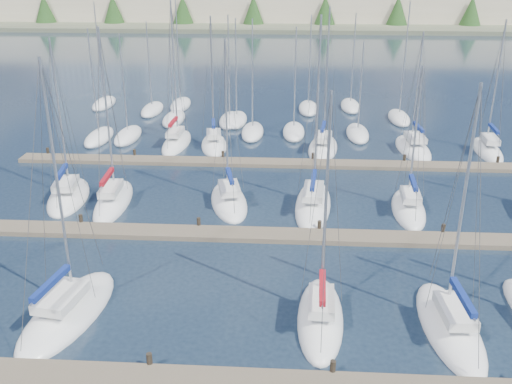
# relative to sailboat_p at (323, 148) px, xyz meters

# --- Properties ---
(ground) EXTENTS (400.00, 400.00, 0.00)m
(ground) POSITION_rel_sailboat_p_xyz_m (-5.06, 25.48, -0.18)
(ground) COLOR #1F2D3E
(ground) RESTS_ON ground
(dock_near) EXTENTS (44.00, 1.93, 1.10)m
(dock_near) POSITION_rel_sailboat_p_xyz_m (-5.06, -32.51, -0.03)
(dock_near) COLOR #6B5E4C
(dock_near) RESTS_ON ground
(dock_mid) EXTENTS (44.00, 1.93, 1.10)m
(dock_mid) POSITION_rel_sailboat_p_xyz_m (-5.06, -18.51, -0.03)
(dock_mid) COLOR #6B5E4C
(dock_mid) RESTS_ON ground
(dock_far) EXTENTS (44.00, 1.93, 1.10)m
(dock_far) POSITION_rel_sailboat_p_xyz_m (-5.06, -4.51, -0.03)
(dock_far) COLOR #6B5E4C
(dock_far) RESTS_ON ground
(sailboat_p) EXTENTS (3.62, 8.29, 13.63)m
(sailboat_p) POSITION_rel_sailboat_p_xyz_m (0.00, 0.00, 0.00)
(sailboat_p) COLOR white
(sailboat_p) RESTS_ON ground
(sailboat_j) EXTENTS (4.09, 7.72, 12.52)m
(sailboat_j) POSITION_rel_sailboat_p_xyz_m (-7.51, -13.20, -0.00)
(sailboat_j) COLOR white
(sailboat_j) RESTS_ON ground
(sailboat_r) EXTENTS (2.70, 7.71, 12.59)m
(sailboat_r) POSITION_rel_sailboat_p_xyz_m (15.28, 0.21, 0.01)
(sailboat_r) COLOR white
(sailboat_r) RESTS_ON ground
(sailboat_l) EXTENTS (2.75, 7.17, 10.97)m
(sailboat_l) POSITION_rel_sailboat_p_xyz_m (5.46, -13.74, -0.00)
(sailboat_l) COLOR white
(sailboat_l) RESTS_ON ground
(sailboat_e) EXTENTS (2.94, 8.06, 12.73)m
(sailboat_e) POSITION_rel_sailboat_p_xyz_m (4.86, -27.86, -0.00)
(sailboat_e) COLOR white
(sailboat_e) RESTS_ON ground
(sailboat_n) EXTENTS (2.57, 7.84, 14.08)m
(sailboat_n) POSITION_rel_sailboat_p_xyz_m (-14.09, 0.73, 0.01)
(sailboat_n) COLOR white
(sailboat_n) RESTS_ON ground
(sailboat_k) EXTENTS (3.31, 9.54, 14.11)m
(sailboat_k) POSITION_rel_sailboat_p_xyz_m (-1.34, -13.34, 0.00)
(sailboat_k) COLOR white
(sailboat_k) RESTS_ON ground
(sailboat_o) EXTENTS (3.35, 6.94, 12.75)m
(sailboat_o) POSITION_rel_sailboat_p_xyz_m (-10.38, 0.26, 0.01)
(sailboat_o) COLOR white
(sailboat_o) RESTS_ON ground
(sailboat_i) EXTENTS (2.77, 8.21, 13.31)m
(sailboat_i) POSITION_rel_sailboat_p_xyz_m (-16.01, -13.78, 0.01)
(sailboat_i) COLOR white
(sailboat_i) RESTS_ON ground
(sailboat_q) EXTENTS (3.28, 8.02, 11.51)m
(sailboat_q) POSITION_rel_sailboat_p_xyz_m (8.46, 0.35, -0.01)
(sailboat_q) COLOR white
(sailboat_q) RESTS_ON ground
(sailboat_c) EXTENTS (4.31, 8.56, 13.62)m
(sailboat_c) POSITION_rel_sailboat_p_xyz_m (-14.17, -27.85, -0.01)
(sailboat_c) COLOR white
(sailboat_c) RESTS_ON ground
(sailboat_h) EXTENTS (3.92, 7.69, 12.49)m
(sailboat_h) POSITION_rel_sailboat_p_xyz_m (-19.66, -13.05, -0.01)
(sailboat_h) COLOR white
(sailboat_h) RESTS_ON ground
(sailboat_d) EXTENTS (2.62, 7.45, 12.24)m
(sailboat_d) POSITION_rel_sailboat_p_xyz_m (-1.41, -27.50, 0.00)
(sailboat_d) COLOR white
(sailboat_d) RESTS_ON ground
(distant_boats) EXTENTS (36.93, 20.75, 13.30)m
(distant_boats) POSITION_rel_sailboat_p_xyz_m (-9.41, 9.24, 0.11)
(distant_boats) COLOR #9EA0A5
(distant_boats) RESTS_ON ground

